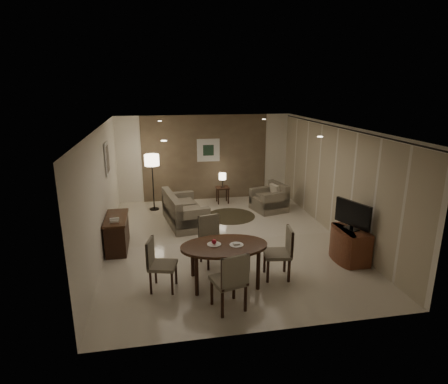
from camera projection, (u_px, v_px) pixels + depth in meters
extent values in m
cube|color=beige|center=(226.00, 240.00, 8.97)|extent=(5.50, 7.00, 0.00)
cube|color=white|center=(226.00, 127.00, 8.22)|extent=(5.50, 7.00, 0.00)
cube|color=brown|center=(205.00, 158.00, 11.91)|extent=(5.50, 0.00, 2.70)
cube|color=silver|center=(101.00, 192.00, 8.12)|extent=(0.00, 7.00, 2.70)
cube|color=silver|center=(337.00, 181.00, 9.08)|extent=(0.00, 7.00, 2.70)
cube|color=brown|center=(205.00, 158.00, 11.89)|extent=(3.96, 0.03, 2.70)
cylinder|color=black|center=(339.00, 127.00, 8.71)|extent=(0.03, 6.80, 0.03)
cube|color=silver|center=(208.00, 150.00, 11.82)|extent=(0.72, 0.03, 0.72)
cube|color=#1C3423|center=(208.00, 150.00, 11.80)|extent=(0.34, 0.01, 0.34)
cube|color=silver|center=(107.00, 159.00, 9.12)|extent=(0.03, 0.60, 0.80)
cube|color=gray|center=(108.00, 159.00, 9.12)|extent=(0.01, 0.46, 0.64)
cylinder|color=white|center=(164.00, 141.00, 6.28)|extent=(0.10, 0.10, 0.01)
cylinder|color=white|center=(320.00, 137.00, 6.77)|extent=(0.10, 0.10, 0.01)
cylinder|color=white|center=(160.00, 121.00, 9.68)|extent=(0.10, 0.10, 0.01)
cylinder|color=white|center=(264.00, 119.00, 10.17)|extent=(0.10, 0.10, 0.01)
cylinder|color=white|center=(214.00, 244.00, 6.88)|extent=(0.26, 0.26, 0.02)
cylinder|color=white|center=(236.00, 245.00, 6.85)|extent=(0.26, 0.26, 0.02)
sphere|color=red|center=(214.00, 242.00, 6.86)|extent=(0.09, 0.09, 0.09)
cube|color=white|center=(236.00, 244.00, 6.84)|extent=(0.12, 0.08, 0.03)
cylinder|color=#433C25|center=(231.00, 216.00, 10.61)|extent=(1.38, 1.38, 0.01)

